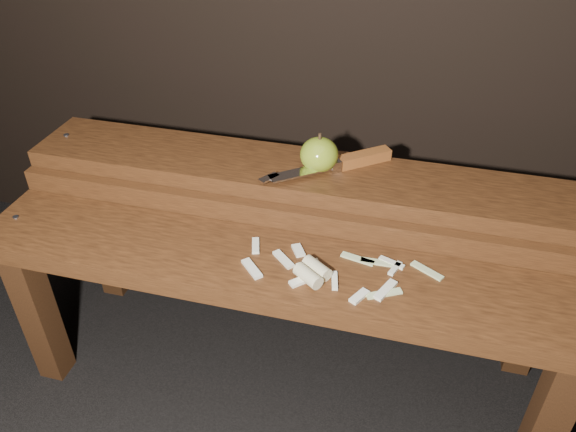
% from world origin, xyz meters
% --- Properties ---
extents(ground, '(60.00, 60.00, 0.00)m').
position_xyz_m(ground, '(0.00, 0.00, 0.00)').
color(ground, black).
extents(bench_front_tier, '(1.20, 0.20, 0.42)m').
position_xyz_m(bench_front_tier, '(0.00, -0.06, 0.35)').
color(bench_front_tier, '#321A0C').
rests_on(bench_front_tier, ground).
extents(bench_rear_tier, '(1.20, 0.21, 0.50)m').
position_xyz_m(bench_rear_tier, '(0.00, 0.17, 0.41)').
color(bench_rear_tier, '#321A0C').
rests_on(bench_rear_tier, ground).
extents(apple, '(0.08, 0.08, 0.08)m').
position_xyz_m(apple, '(0.04, 0.17, 0.54)').
color(apple, olive).
rests_on(apple, bench_rear_tier).
extents(knife, '(0.25, 0.20, 0.03)m').
position_xyz_m(knife, '(0.09, 0.20, 0.51)').
color(knife, brown).
rests_on(knife, bench_rear_tier).
extents(apple_scraps, '(0.37, 0.14, 0.03)m').
position_xyz_m(apple_scraps, '(0.10, -0.06, 0.43)').
color(apple_scraps, beige).
rests_on(apple_scraps, bench_front_tier).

